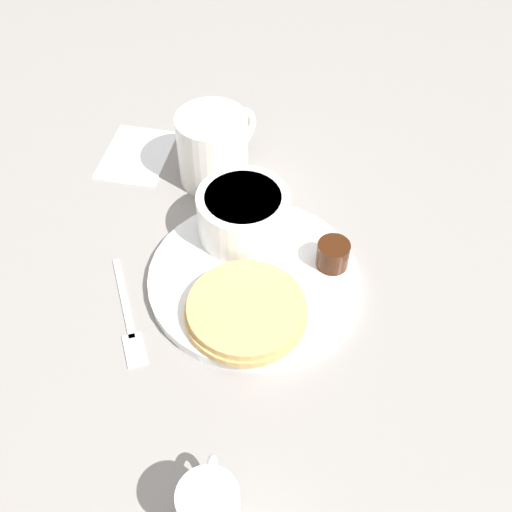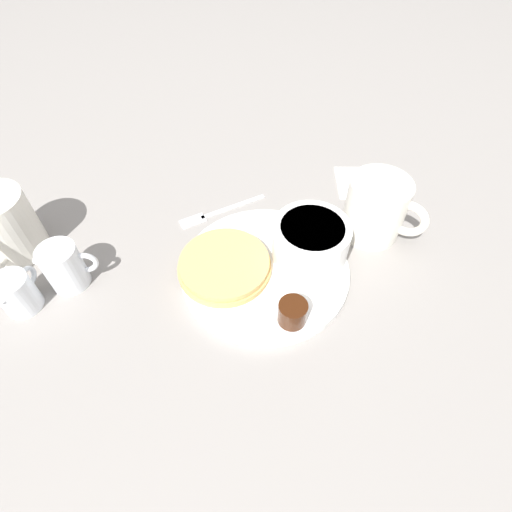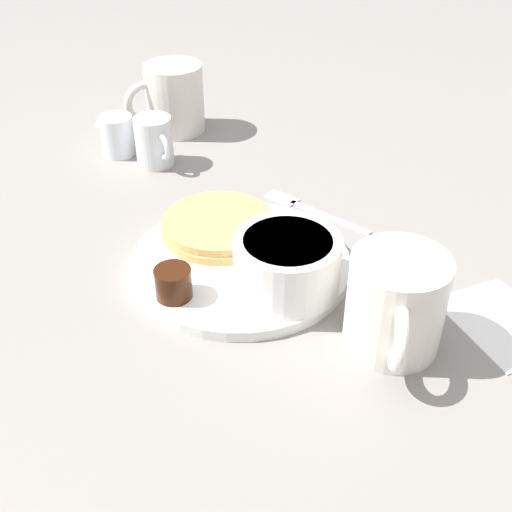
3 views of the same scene
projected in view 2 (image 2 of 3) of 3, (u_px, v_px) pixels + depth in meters
name	position (u px, v px, depth m)	size (l,w,h in m)	color
ground_plane	(265.00, 273.00, 0.56)	(4.00, 4.00, 0.00)	gray
plate	(265.00, 270.00, 0.56)	(0.23, 0.23, 0.01)	white
pancake_stack	(224.00, 265.00, 0.55)	(0.13, 0.13, 0.02)	tan
bowl	(311.00, 240.00, 0.55)	(0.11, 0.11, 0.06)	white
syrup_cup	(292.00, 313.00, 0.49)	(0.04, 0.04, 0.03)	#38190A
butter_ramekin	(323.00, 250.00, 0.55)	(0.05, 0.05, 0.04)	white
coffee_mug	(377.00, 209.00, 0.58)	(0.12, 0.09, 0.09)	silver
creamer_pitcher_near	(64.00, 266.00, 0.53)	(0.07, 0.05, 0.07)	white
creamer_pitcher_far	(17.00, 293.00, 0.51)	(0.05, 0.07, 0.06)	white
fork	(213.00, 213.00, 0.64)	(0.11, 0.11, 0.00)	silver
napkin	(369.00, 182.00, 0.69)	(0.13, 0.11, 0.00)	white
second_mug	(4.00, 227.00, 0.55)	(0.08, 0.12, 0.10)	silver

